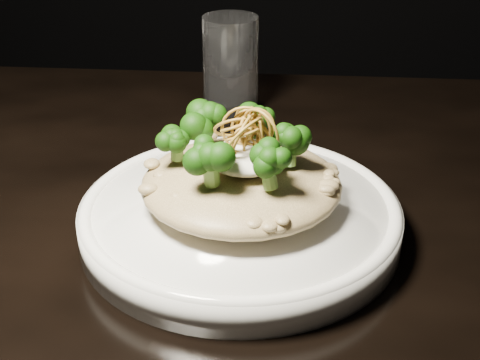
% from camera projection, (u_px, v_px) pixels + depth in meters
% --- Properties ---
extents(table, '(1.10, 0.80, 0.75)m').
position_uv_depth(table, '(272.00, 282.00, 0.68)').
color(table, black).
rests_on(table, ground).
extents(plate, '(0.29, 0.29, 0.03)m').
position_uv_depth(plate, '(240.00, 219.00, 0.61)').
color(plate, white).
rests_on(plate, table).
extents(risotto, '(0.18, 0.18, 0.04)m').
position_uv_depth(risotto, '(241.00, 183.00, 0.59)').
color(risotto, brown).
rests_on(risotto, plate).
extents(broccoli, '(0.12, 0.12, 0.04)m').
position_uv_depth(broccoli, '(235.00, 141.00, 0.57)').
color(broccoli, black).
rests_on(broccoli, risotto).
extents(cheese, '(0.07, 0.07, 0.02)m').
position_uv_depth(cheese, '(245.00, 157.00, 0.57)').
color(cheese, white).
rests_on(cheese, risotto).
extents(shallots, '(0.06, 0.06, 0.04)m').
position_uv_depth(shallots, '(247.00, 124.00, 0.57)').
color(shallots, brown).
rests_on(shallots, cheese).
extents(drinking_glass, '(0.08, 0.08, 0.12)m').
position_uv_depth(drinking_glass, '(231.00, 65.00, 0.84)').
color(drinking_glass, silver).
rests_on(drinking_glass, table).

